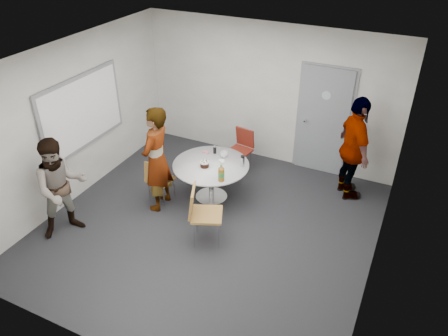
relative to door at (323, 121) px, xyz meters
The scene contains 15 objects.
floor 2.90m from the door, 113.90° to the right, with size 5.00×5.00×0.00m, color #232327.
ceiling 3.19m from the door, 113.90° to the right, with size 5.00×5.00×0.00m, color silver.
wall_back 1.15m from the door, behind, with size 5.00×5.00×0.00m, color #B7B5AD.
wall_left 4.38m from the door, 145.41° to the right, with size 5.00×5.00×0.00m, color #B7B5AD.
wall_right 2.87m from the door, 60.57° to the right, with size 5.00×5.00×0.00m, color #B7B5AD.
wall_front 5.11m from the door, 102.45° to the right, with size 5.00×5.00×0.00m, color #B7B5AD.
door is the anchor object (origin of this frame).
whiteboard 4.25m from the door, 147.34° to the right, with size 0.04×1.90×1.25m.
table 2.29m from the door, 129.11° to the right, with size 1.30×1.30×0.97m.
chair_near_left 3.18m from the door, 134.33° to the right, with size 0.41×0.44×0.80m.
chair_near_right 3.04m from the door, 110.81° to the right, with size 0.62×0.60×0.95m.
chair_far 1.57m from the door, 154.72° to the right, with size 0.46×0.50×0.84m.
person_main 3.14m from the door, 132.48° to the right, with size 0.66×0.43×1.81m, color #A5C6EA.
person_left 4.65m from the door, 131.06° to the right, with size 0.79×0.62×1.62m, color white.
person_right 0.94m from the door, 42.28° to the right, with size 1.08×0.45×1.85m, color black.
Camera 1 is at (2.58, -4.84, 4.49)m, focal length 35.00 mm.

